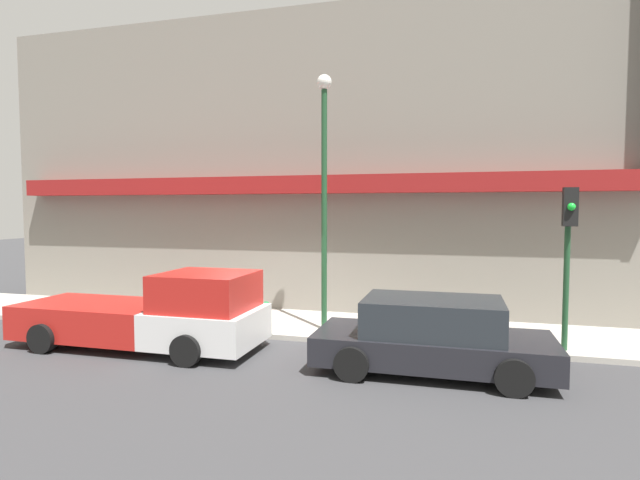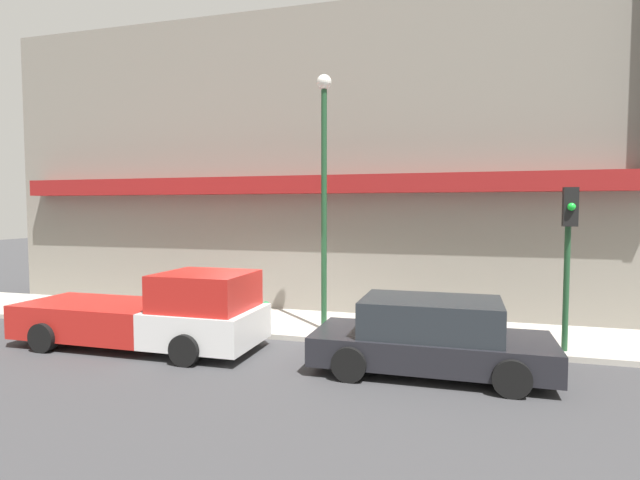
% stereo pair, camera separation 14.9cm
% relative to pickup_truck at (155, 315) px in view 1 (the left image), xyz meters
% --- Properties ---
extents(ground_plane, '(80.00, 80.00, 0.00)m').
position_rel_pickup_truck_xyz_m(ground_plane, '(1.88, 1.39, -0.76)').
color(ground_plane, '#38383A').
extents(sidewalk, '(36.00, 2.94, 0.12)m').
position_rel_pickup_truck_xyz_m(sidewalk, '(1.88, 2.85, -0.70)').
color(sidewalk, '#ADA89E').
rests_on(sidewalk, ground).
extents(building, '(19.80, 3.80, 10.77)m').
position_rel_pickup_truck_xyz_m(building, '(1.90, 5.80, 3.70)').
color(building, gray).
rests_on(building, ground).
extents(pickup_truck, '(5.62, 2.14, 1.74)m').
position_rel_pickup_truck_xyz_m(pickup_truck, '(0.00, 0.00, 0.00)').
color(pickup_truck, silver).
rests_on(pickup_truck, ground).
extents(parked_car, '(4.43, 2.09, 1.41)m').
position_rel_pickup_truck_xyz_m(parked_car, '(6.04, -0.00, -0.07)').
color(parked_car, black).
rests_on(parked_car, ground).
extents(fire_hydrant, '(0.21, 0.21, 0.71)m').
position_rel_pickup_truck_xyz_m(fire_hydrant, '(1.95, 1.77, -0.28)').
color(fire_hydrant, '#196633').
rests_on(fire_hydrant, sidewalk).
extents(street_lamp, '(0.36, 0.36, 6.22)m').
position_rel_pickup_truck_xyz_m(street_lamp, '(3.32, 2.21, 3.20)').
color(street_lamp, '#1E4728').
rests_on(street_lamp, sidewalk).
extents(traffic_light, '(0.28, 0.42, 3.43)m').
position_rel_pickup_truck_xyz_m(traffic_light, '(8.70, 1.73, 1.74)').
color(traffic_light, '#1E4728').
rests_on(traffic_light, sidewalk).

